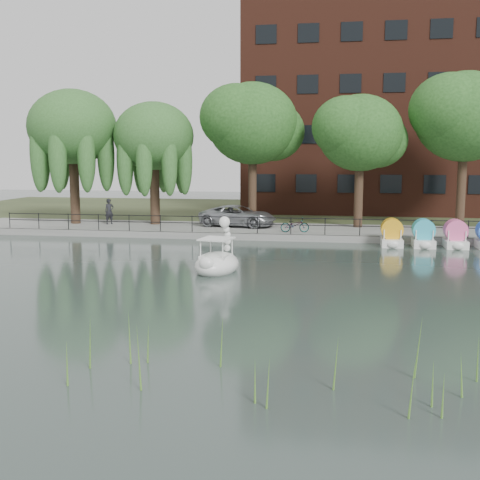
% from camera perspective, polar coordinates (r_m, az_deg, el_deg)
% --- Properties ---
extents(ground_plane, '(120.00, 120.00, 0.00)m').
position_cam_1_polar(ground_plane, '(23.07, -2.88, -4.54)').
color(ground_plane, '#435150').
extents(promenade, '(40.00, 6.00, 0.40)m').
position_cam_1_polar(promenade, '(38.60, 2.21, 0.86)').
color(promenade, gray).
rests_on(promenade, ground_plane).
extents(kerb, '(40.00, 0.25, 0.40)m').
position_cam_1_polar(kerb, '(35.70, 1.61, 0.28)').
color(kerb, gray).
rests_on(kerb, ground_plane).
extents(land_strip, '(60.00, 22.00, 0.36)m').
position_cam_1_polar(land_strip, '(52.44, 4.16, 2.72)').
color(land_strip, '#47512D').
rests_on(land_strip, ground_plane).
extents(railing, '(32.00, 0.05, 1.00)m').
position_cam_1_polar(railing, '(35.78, 1.66, 1.82)').
color(railing, black).
rests_on(railing, promenade).
extents(apartment_building, '(20.00, 10.07, 18.00)m').
position_cam_1_polar(apartment_building, '(52.18, 12.13, 12.64)').
color(apartment_building, '#4C1E16').
rests_on(apartment_building, land_strip).
extents(willow_left, '(5.88, 5.88, 9.01)m').
position_cam_1_polar(willow_left, '(42.47, -15.62, 10.25)').
color(willow_left, '#473323').
rests_on(willow_left, promenade).
extents(willow_mid, '(5.32, 5.32, 8.15)m').
position_cam_1_polar(willow_mid, '(40.92, -8.19, 9.68)').
color(willow_mid, '#473323').
rests_on(willow_mid, promenade).
extents(broadleaf_center, '(6.00, 6.00, 9.25)m').
position_cam_1_polar(broadleaf_center, '(40.47, 1.20, 10.93)').
color(broadleaf_center, '#473323').
rests_on(broadleaf_center, promenade).
extents(broadleaf_right, '(5.40, 5.40, 8.32)m').
position_cam_1_polar(broadleaf_right, '(39.53, 11.33, 9.87)').
color(broadleaf_right, '#473323').
rests_on(broadleaf_right, promenade).
extents(broadleaf_far, '(6.30, 6.30, 9.71)m').
position_cam_1_polar(broadleaf_far, '(41.27, 20.55, 10.84)').
color(broadleaf_far, '#473323').
rests_on(broadleaf_far, promenade).
extents(minivan, '(3.57, 6.09, 1.59)m').
position_cam_1_polar(minivan, '(39.31, -0.19, 2.46)').
color(minivan, gray).
rests_on(minivan, promenade).
extents(bicycle, '(0.80, 1.78, 1.00)m').
position_cam_1_polar(bicycle, '(36.49, 5.22, 1.52)').
color(bicycle, gray).
rests_on(bicycle, promenade).
extents(pedestrian, '(0.85, 0.84, 1.98)m').
position_cam_1_polar(pedestrian, '(41.54, -12.29, 2.84)').
color(pedestrian, black).
rests_on(pedestrian, promenade).
extents(swan_boat, '(2.20, 3.02, 2.33)m').
position_cam_1_polar(swan_boat, '(26.12, -2.15, -1.91)').
color(swan_boat, white).
rests_on(swan_boat, ground_plane).
extents(pedal_boat_row, '(7.95, 1.70, 1.40)m').
position_cam_1_polar(pedal_boat_row, '(34.94, 19.75, 0.31)').
color(pedal_boat_row, white).
rests_on(pedal_boat_row, ground_plane).
extents(reed_bank, '(24.00, 2.40, 1.20)m').
position_cam_1_polar(reed_bank, '(13.55, -3.23, -11.02)').
color(reed_bank, '#669938').
rests_on(reed_bank, ground_plane).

